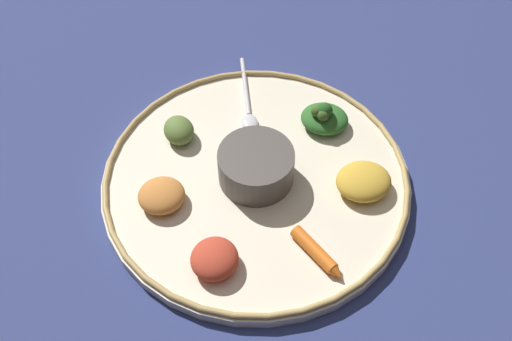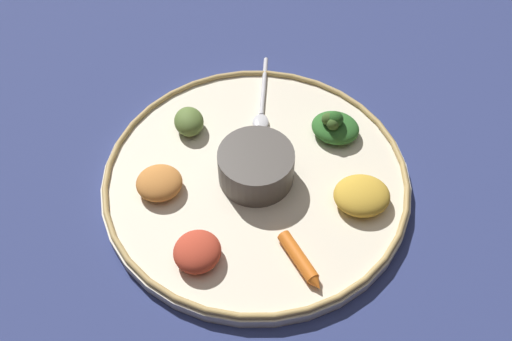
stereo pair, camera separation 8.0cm
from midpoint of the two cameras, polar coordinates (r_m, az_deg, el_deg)
The scene contains 11 objects.
ground_plane at distance 0.83m, azimuth -2.77°, elevation -1.51°, with size 2.40×2.40×0.00m, color navy.
platter at distance 0.82m, azimuth -2.79°, elevation -1.17°, with size 0.42×0.42×0.02m, color beige.
platter_rim at distance 0.81m, azimuth -2.82°, elevation -0.70°, with size 0.42×0.42×0.01m, color tan.
center_bowl at distance 0.79m, azimuth -2.89°, elevation 0.32°, with size 0.10×0.10×0.05m.
spoon at distance 0.90m, azimuth -3.38°, elevation 6.10°, with size 0.10×0.14×0.01m.
greens_pile at distance 0.86m, azimuth 3.94°, elevation 4.95°, with size 0.08×0.08×0.05m.
carrot_near_spoon at distance 0.74m, azimuth 2.81°, elevation -8.13°, with size 0.09×0.05×0.02m.
mound_lentil_yellow at distance 0.80m, azimuth 7.51°, elevation -1.24°, with size 0.07×0.07×0.03m, color gold.
mound_collards at distance 0.86m, azimuth -10.10°, elevation 3.67°, with size 0.05×0.04×0.03m, color #567033.
mound_squash at distance 0.80m, azimuth -11.95°, elevation -2.56°, with size 0.06×0.06×0.03m, color #C67A38.
mound_berbere_red at distance 0.73m, azimuth -7.19°, elevation -8.65°, with size 0.06×0.06×0.03m, color #B73D28.
Camera 1 is at (0.24, -0.43, 0.67)m, focal length 41.57 mm.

